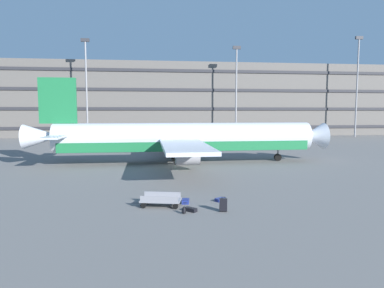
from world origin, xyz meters
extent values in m
plane|color=slate|center=(0.00, 0.00, 0.00)|extent=(600.00, 600.00, 0.00)
cube|color=#605B56|center=(0.00, 53.34, 9.10)|extent=(171.20, 18.03, 18.21)
cube|color=#2D2D33|center=(0.00, 44.23, 2.28)|extent=(169.49, 0.24, 0.70)
cube|color=#2D2D33|center=(0.00, 44.23, 6.83)|extent=(169.49, 0.24, 0.70)
cube|color=#2D2D33|center=(0.00, 44.23, 11.38)|extent=(169.49, 0.24, 0.70)
cube|color=#2D2D33|center=(0.00, 44.23, 15.93)|extent=(169.49, 0.24, 0.70)
cylinder|color=silver|center=(1.39, 2.05, 3.09)|extent=(30.60, 3.73, 3.46)
cube|color=#1E723F|center=(1.39, 2.05, 2.14)|extent=(29.37, 3.65, 1.11)
cone|color=silver|center=(17.63, 2.19, 3.09)|extent=(2.80, 3.31, 3.29)
cone|color=silver|center=(-15.10, 1.90, 3.35)|extent=(4.18, 2.81, 2.77)
cube|color=#1E723F|center=(-13.29, 1.92, 7.42)|extent=(4.16, 0.40, 5.19)
cube|color=silver|center=(-12.92, 5.21, 3.52)|extent=(1.85, 5.21, 0.20)
cube|color=silver|center=(-12.86, -1.36, 3.52)|extent=(1.85, 5.21, 0.20)
cube|color=silver|center=(0.32, 10.19, 2.83)|extent=(4.51, 12.88, 0.36)
cube|color=silver|center=(0.46, -6.11, 2.83)|extent=(4.51, 12.88, 0.36)
cylinder|color=#9E9EA3|center=(0.84, 7.88, 1.58)|extent=(2.49, 1.93, 1.90)
cylinder|color=#9E9EA3|center=(0.94, -3.79, 1.58)|extent=(2.49, 1.93, 1.90)
cylinder|color=black|center=(13.01, 2.15, 0.45)|extent=(0.90, 0.36, 0.90)
cylinder|color=slate|center=(13.01, 2.15, 1.13)|extent=(0.20, 0.20, 1.36)
cylinder|color=black|center=(0.16, 3.51, 0.45)|extent=(0.90, 0.36, 0.90)
cylinder|color=slate|center=(0.16, 3.51, 1.13)|extent=(0.20, 0.20, 1.36)
cylinder|color=black|center=(0.18, 0.57, 0.45)|extent=(0.90, 0.36, 0.90)
cylinder|color=slate|center=(0.18, 0.57, 1.13)|extent=(0.20, 0.20, 1.36)
cylinder|color=gray|center=(-16.55, 38.49, 10.54)|extent=(0.36, 0.36, 21.08)
cube|color=#333338|center=(-16.55, 38.49, 21.43)|extent=(1.80, 0.50, 0.70)
cylinder|color=gray|center=(16.77, 38.49, 10.11)|extent=(0.36, 0.36, 20.23)
cube|color=#333338|center=(16.77, 38.49, 20.58)|extent=(1.80, 0.50, 0.70)
cylinder|color=gray|center=(46.33, 38.49, 11.57)|extent=(0.36, 0.36, 23.14)
cube|color=#333338|center=(46.33, 38.49, 23.49)|extent=(1.80, 0.50, 0.70)
cube|color=black|center=(-0.41, -18.17, 0.11)|extent=(0.83, 0.80, 0.23)
cube|color=black|center=(-0.72, -17.89, 0.11)|extent=(0.15, 0.16, 0.02)
cube|color=black|center=(1.59, -18.50, 0.45)|extent=(0.48, 0.28, 0.80)
cylinder|color=#333338|center=(1.45, -18.56, 0.90)|extent=(0.02, 0.02, 0.10)
cylinder|color=#333338|center=(1.71, -18.58, 0.90)|extent=(0.02, 0.02, 0.10)
cube|color=black|center=(1.58, -18.57, 0.95)|extent=(0.26, 0.05, 0.02)
cylinder|color=black|center=(1.41, -18.38, 0.03)|extent=(0.02, 0.05, 0.05)
cylinder|color=black|center=(1.78, -18.42, 0.03)|extent=(0.02, 0.05, 0.05)
cylinder|color=black|center=(1.39, -18.57, 0.03)|extent=(0.02, 0.05, 0.05)
cylinder|color=black|center=(1.76, -18.61, 0.03)|extent=(0.02, 0.05, 0.05)
cube|color=navy|center=(1.92, -15.99, 0.11)|extent=(0.84, 0.77, 0.22)
cube|color=black|center=(1.60, -16.23, 0.11)|extent=(0.14, 0.18, 0.02)
cube|color=navy|center=(-0.53, -16.23, 0.13)|extent=(0.59, 0.84, 0.26)
cube|color=black|center=(-0.59, -16.63, 0.13)|extent=(0.24, 0.07, 0.02)
ellipsoid|color=black|center=(-0.88, -18.64, 0.22)|extent=(0.24, 0.34, 0.45)
ellipsoid|color=black|center=(-0.97, -18.65, 0.16)|extent=(0.12, 0.23, 0.20)
torus|color=black|center=(-0.85, -18.63, 0.46)|extent=(0.03, 0.08, 0.08)
cube|color=black|center=(-0.78, -18.71, 0.22)|extent=(0.03, 0.04, 0.38)
cube|color=black|center=(-0.81, -18.54, 0.22)|extent=(0.03, 0.04, 0.38)
cube|color=gray|center=(-2.22, -16.80, 0.42)|extent=(2.82, 1.82, 0.12)
cylinder|color=#4C4C51|center=(-3.83, -16.45, 0.18)|extent=(0.69, 0.20, 0.05)
cube|color=gray|center=(-2.35, -17.40, 0.62)|extent=(2.42, 0.56, 0.40)
cube|color=gray|center=(-2.09, -16.19, 0.62)|extent=(2.42, 0.56, 0.40)
cylinder|color=black|center=(-3.35, -17.12, 0.18)|extent=(0.37, 0.17, 0.36)
cylinder|color=black|center=(-3.12, -16.04, 0.18)|extent=(0.37, 0.17, 0.36)
cylinder|color=black|center=(-1.32, -17.56, 0.18)|extent=(0.37, 0.17, 0.36)
cylinder|color=black|center=(-1.09, -16.48, 0.18)|extent=(0.37, 0.17, 0.36)
camera|label=1|loc=(-2.84, -38.85, 6.21)|focal=32.03mm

